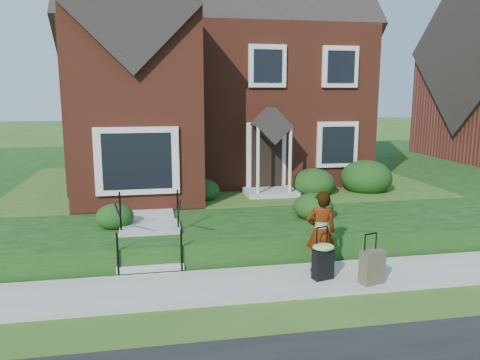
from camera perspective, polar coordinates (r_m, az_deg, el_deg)
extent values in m
plane|color=#2D5119|center=(9.66, 4.52, -12.46)|extent=(120.00, 120.00, 0.00)
cube|color=#9E9B93|center=(9.64, 4.52, -12.24)|extent=(60.00, 1.60, 0.08)
cube|color=black|center=(20.78, 7.51, 0.84)|extent=(44.00, 20.00, 0.60)
cube|color=#9E9B93|center=(13.94, -10.83, -2.66)|extent=(1.20, 6.00, 0.06)
cube|color=maroon|center=(18.73, -3.28, 9.09)|extent=(10.00, 8.00, 5.40)
cube|color=maroon|center=(13.80, -12.47, 8.35)|extent=(3.60, 2.40, 5.40)
cube|color=silver|center=(12.77, -12.41, 2.33)|extent=(2.20, 0.30, 1.80)
cube|color=black|center=(15.10, 3.24, 2.46)|extent=(1.00, 0.12, 2.10)
cube|color=black|center=(15.78, 11.77, 4.25)|extent=(1.40, 0.10, 1.50)
cube|color=#9E9B93|center=(10.24, -10.84, -10.32)|extent=(1.40, 0.30, 0.15)
cube|color=#9E9B93|center=(10.47, -10.86, -8.97)|extent=(1.40, 0.30, 0.15)
cube|color=#9E9B93|center=(10.71, -10.88, -7.68)|extent=(1.40, 0.30, 0.15)
cube|color=#9E9B93|center=(10.95, -10.90, -6.45)|extent=(1.40, 0.30, 0.15)
cube|color=#9E9B93|center=(11.48, -10.88, -5.65)|extent=(1.40, 0.80, 0.15)
cylinder|color=black|center=(10.01, -14.69, -8.70)|extent=(0.04, 0.04, 0.90)
cylinder|color=black|center=(10.99, -14.39, -3.70)|extent=(0.04, 0.04, 0.90)
cylinder|color=black|center=(9.99, -7.15, -8.47)|extent=(0.04, 0.04, 0.90)
cylinder|color=black|center=(10.97, -7.59, -3.48)|extent=(0.04, 0.04, 0.90)
ellipsoid|color=#113811|center=(13.89, -16.95, -1.15)|extent=(1.33, 1.33, 0.93)
ellipsoid|color=#113811|center=(14.07, -4.62, -1.00)|extent=(1.04, 1.04, 0.72)
ellipsoid|color=#113811|center=(14.94, 8.97, 0.00)|extent=(1.34, 1.34, 0.94)
ellipsoid|color=#113811|center=(15.75, 15.14, 0.71)|extent=(1.66, 1.66, 1.16)
ellipsoid|color=#113811|center=(11.63, -15.02, -4.03)|extent=(0.90, 0.90, 0.63)
ellipsoid|color=#113811|center=(12.19, 8.94, -2.92)|extent=(1.03, 1.03, 0.72)
imported|color=#999999|center=(9.89, 9.83, -6.24)|extent=(0.67, 0.49, 1.72)
cube|color=black|center=(9.68, 10.07, -10.09)|extent=(0.45, 0.31, 0.61)
cylinder|color=black|center=(9.45, 10.22, -5.78)|extent=(0.24, 0.08, 0.03)
cylinder|color=black|center=(9.47, 9.48, -7.15)|extent=(0.02, 0.02, 0.46)
cylinder|color=black|center=(9.55, 10.86, -7.04)|extent=(0.02, 0.02, 0.46)
cylinder|color=black|center=(9.74, 9.22, -11.68)|extent=(0.05, 0.07, 0.06)
cylinder|color=black|center=(9.83, 10.81, -11.51)|extent=(0.05, 0.07, 0.06)
ellipsoid|color=#83B366|center=(9.56, 10.14, -7.99)|extent=(0.52, 0.46, 0.14)
cube|color=brown|center=(9.68, 15.79, -10.17)|extent=(0.51, 0.37, 0.67)
cylinder|color=black|center=(9.47, 15.99, -6.44)|extent=(0.28, 0.10, 0.03)
cylinder|color=black|center=(9.46, 15.18, -7.45)|extent=(0.02, 0.02, 0.32)
cylinder|color=black|center=(9.58, 16.69, -7.30)|extent=(0.02, 0.02, 0.32)
cylinder|color=black|center=(9.72, 14.82, -11.94)|extent=(0.05, 0.07, 0.06)
cylinder|color=black|center=(9.86, 16.57, -11.71)|extent=(0.05, 0.07, 0.06)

